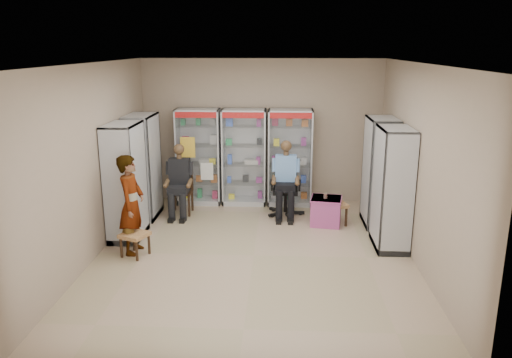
# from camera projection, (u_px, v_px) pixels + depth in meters

# --- Properties ---
(floor) EXTENTS (6.00, 6.00, 0.00)m
(floor) POSITION_uv_depth(u_px,v_px,m) (254.00, 255.00, 7.98)
(floor) COLOR tan
(floor) RESTS_ON ground
(room_shell) EXTENTS (5.02, 6.02, 3.01)m
(room_shell) POSITION_uv_depth(u_px,v_px,m) (254.00, 134.00, 7.47)
(room_shell) COLOR tan
(room_shell) RESTS_ON ground
(cabinet_back_left) EXTENTS (0.90, 0.50, 2.00)m
(cabinet_back_left) POSITION_uv_depth(u_px,v_px,m) (199.00, 157.00, 10.42)
(cabinet_back_left) COLOR #AEB0B6
(cabinet_back_left) RESTS_ON floor
(cabinet_back_mid) EXTENTS (0.90, 0.50, 2.00)m
(cabinet_back_mid) POSITION_uv_depth(u_px,v_px,m) (244.00, 157.00, 10.37)
(cabinet_back_mid) COLOR silver
(cabinet_back_mid) RESTS_ON floor
(cabinet_back_right) EXTENTS (0.90, 0.50, 2.00)m
(cabinet_back_right) POSITION_uv_depth(u_px,v_px,m) (290.00, 158.00, 10.33)
(cabinet_back_right) COLOR silver
(cabinet_back_right) RESTS_ON floor
(cabinet_right_far) EXTENTS (0.90, 0.50, 2.00)m
(cabinet_right_far) POSITION_uv_depth(u_px,v_px,m) (380.00, 172.00, 9.15)
(cabinet_right_far) COLOR #A4A7AB
(cabinet_right_far) RESTS_ON floor
(cabinet_right_near) EXTENTS (0.90, 0.50, 2.00)m
(cabinet_right_near) POSITION_uv_depth(u_px,v_px,m) (392.00, 189.00, 8.09)
(cabinet_right_near) COLOR #A8AAAF
(cabinet_right_near) RESTS_ON floor
(cabinet_left_far) EXTENTS (0.90, 0.50, 2.00)m
(cabinet_left_far) POSITION_uv_depth(u_px,v_px,m) (143.00, 167.00, 9.57)
(cabinet_left_far) COLOR #A3A5A9
(cabinet_left_far) RESTS_ON floor
(cabinet_left_near) EXTENTS (0.90, 0.50, 2.00)m
(cabinet_left_near) POSITION_uv_depth(u_px,v_px,m) (126.00, 182.00, 8.51)
(cabinet_left_near) COLOR silver
(cabinet_left_near) RESTS_ON floor
(wooden_chair) EXTENTS (0.42, 0.42, 0.94)m
(wooden_chair) POSITION_uv_depth(u_px,v_px,m) (181.00, 191.00, 9.87)
(wooden_chair) COLOR black
(wooden_chair) RESTS_ON floor
(seated_customer) EXTENTS (0.44, 0.60, 1.34)m
(seated_customer) POSITION_uv_depth(u_px,v_px,m) (180.00, 182.00, 9.76)
(seated_customer) COLOR black
(seated_customer) RESTS_ON floor
(office_chair) EXTENTS (0.62, 0.62, 1.11)m
(office_chair) POSITION_uv_depth(u_px,v_px,m) (286.00, 188.00, 9.77)
(office_chair) COLOR black
(office_chair) RESTS_ON floor
(seated_shopkeeper) EXTENTS (0.48, 0.66, 1.41)m
(seated_shopkeeper) POSITION_uv_depth(u_px,v_px,m) (286.00, 181.00, 9.69)
(seated_shopkeeper) COLOR #6EA7DB
(seated_shopkeeper) RESTS_ON floor
(pink_trunk) EXTENTS (0.61, 0.59, 0.52)m
(pink_trunk) POSITION_uv_depth(u_px,v_px,m) (326.00, 211.00, 9.31)
(pink_trunk) COLOR #BE4C98
(pink_trunk) RESTS_ON floor
(tea_glass) EXTENTS (0.07, 0.07, 0.09)m
(tea_glass) POSITION_uv_depth(u_px,v_px,m) (325.00, 196.00, 9.21)
(tea_glass) COLOR #551107
(tea_glass) RESTS_ON pink_trunk
(woven_stool_a) EXTENTS (0.53, 0.53, 0.42)m
(woven_stool_a) POSITION_uv_depth(u_px,v_px,m) (334.00, 213.00, 9.33)
(woven_stool_a) COLOR #A68B46
(woven_stool_a) RESTS_ON floor
(woven_stool_b) EXTENTS (0.50, 0.50, 0.38)m
(woven_stool_b) POSITION_uv_depth(u_px,v_px,m) (135.00, 244.00, 7.93)
(woven_stool_b) COLOR #AC7648
(woven_stool_b) RESTS_ON floor
(standing_man) EXTENTS (0.41, 0.60, 1.61)m
(standing_man) POSITION_uv_depth(u_px,v_px,m) (132.00, 205.00, 7.92)
(standing_man) COLOR #959597
(standing_man) RESTS_ON floor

